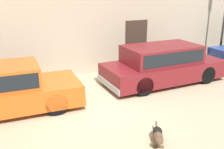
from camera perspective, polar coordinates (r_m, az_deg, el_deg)
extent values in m
plane|color=tan|center=(7.93, -3.41, -7.21)|extent=(80.00, 80.00, 0.00)
cube|color=#D15619|center=(8.13, -21.89, -4.38)|extent=(4.26, 2.04, 0.62)
cube|color=#D15619|center=(7.93, -22.71, -0.30)|extent=(2.01, 1.65, 0.62)
cube|color=black|center=(7.93, -22.72, -0.23)|extent=(1.85, 1.66, 0.43)
cube|color=#999BA0|center=(8.42, -7.64, -3.84)|extent=(0.23, 1.75, 0.20)
sphere|color=silver|center=(8.95, -8.71, -0.21)|extent=(0.20, 0.20, 0.20)
sphere|color=silver|center=(7.66, -6.16, -3.36)|extent=(0.20, 0.20, 0.20)
cylinder|color=black|center=(8.98, -13.96, -2.36)|extent=(0.65, 0.24, 0.64)
cylinder|color=black|center=(7.53, -12.11, -6.35)|extent=(0.65, 0.24, 0.64)
cube|color=maroon|center=(10.03, 11.27, 0.95)|extent=(4.63, 1.88, 0.64)
cube|color=maroon|center=(9.78, 10.84, 4.44)|extent=(2.79, 1.60, 0.64)
cube|color=black|center=(9.78, 10.85, 4.50)|extent=(2.56, 1.63, 0.45)
cube|color=#999BA0|center=(11.56, 20.42, 1.35)|extent=(0.14, 1.80, 0.20)
cube|color=#999BA0|center=(8.99, -0.71, -2.18)|extent=(0.14, 1.80, 0.20)
sphere|color=silver|center=(11.99, 18.25, 3.95)|extent=(0.20, 0.20, 0.20)
sphere|color=silver|center=(11.01, 23.42, 2.11)|extent=(0.20, 0.20, 0.20)
cube|color=red|center=(9.56, -2.69, 1.44)|extent=(0.04, 0.18, 0.18)
cube|color=red|center=(8.19, 1.59, -1.52)|extent=(0.04, 0.18, 0.18)
cylinder|color=black|center=(11.51, 14.43, 2.26)|extent=(0.67, 0.21, 0.67)
cylinder|color=black|center=(10.37, 20.08, -0.07)|extent=(0.67, 0.21, 0.67)
cylinder|color=black|center=(10.03, 2.06, 0.47)|extent=(0.67, 0.21, 0.67)
cylinder|color=black|center=(8.70, 6.96, -2.54)|extent=(0.67, 0.21, 0.67)
cube|color=#999BA0|center=(12.39, 22.58, 2.19)|extent=(0.24, 1.68, 0.20)
cube|color=red|center=(12.80, 20.58, 4.86)|extent=(0.05, 0.18, 0.18)
cylinder|color=black|center=(13.46, 23.05, 3.70)|extent=(0.69, 0.25, 0.68)
cube|color=#38281E|center=(11.74, 5.30, 6.68)|extent=(1.10, 0.02, 2.10)
cylinder|color=brown|center=(6.18, 10.78, -15.30)|extent=(0.12, 0.10, 0.06)
cylinder|color=brown|center=(6.16, 9.44, -15.30)|extent=(0.12, 0.10, 0.06)
ellipsoid|color=brown|center=(6.37, 9.96, -12.99)|extent=(0.55, 0.70, 0.27)
ellipsoid|color=black|center=(6.37, 9.97, -12.17)|extent=(0.38, 0.43, 0.15)
sphere|color=brown|center=(5.97, 10.30, -14.09)|extent=(0.19, 0.19, 0.19)
cone|color=brown|center=(5.89, 10.37, -14.72)|extent=(0.14, 0.14, 0.10)
cone|color=brown|center=(5.93, 10.91, -13.40)|extent=(0.09, 0.09, 0.08)
cone|color=brown|center=(5.92, 9.79, -13.39)|extent=(0.09, 0.09, 0.08)
cylinder|color=brown|center=(6.71, 9.72, -10.83)|extent=(0.17, 0.23, 0.09)
cylinder|color=#2D2B28|center=(13.50, 23.34, 10.53)|extent=(0.10, 0.10, 3.82)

